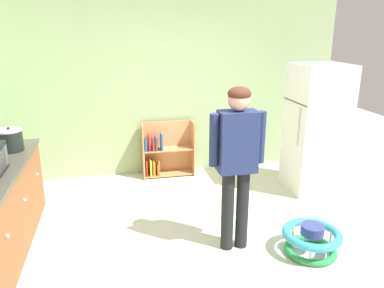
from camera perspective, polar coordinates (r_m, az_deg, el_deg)
The scene contains 8 objects.
ground_plane at distance 4.15m, azimuth 3.09°, elevation -15.43°, with size 12.00×12.00×0.00m, color beige.
back_wall at distance 5.83m, azimuth -2.69°, elevation 8.57°, with size 5.20×0.06×2.70m, color #9CB780.
refrigerator at distance 5.49m, azimuth 18.39°, elevation 2.22°, with size 0.73×0.68×1.78m.
bookshelf at distance 5.86m, azimuth -4.24°, elevation -1.26°, with size 0.80×0.28×0.85m.
standing_person at distance 3.72m, azimuth 6.87°, elevation -1.63°, with size 0.57×0.22×1.72m.
baby_walker at distance 4.15m, azimuth 17.73°, elevation -13.69°, with size 0.60×0.60×0.32m.
crock_pot at distance 4.69m, azimuth -26.00°, elevation 0.54°, with size 0.28×0.28×0.28m.
teal_cup at distance 5.02m, azimuth -26.32°, elevation 0.57°, with size 0.08×0.08×0.10m, color teal.
Camera 1 is at (-0.94, -3.35, 2.25)m, focal length 34.98 mm.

